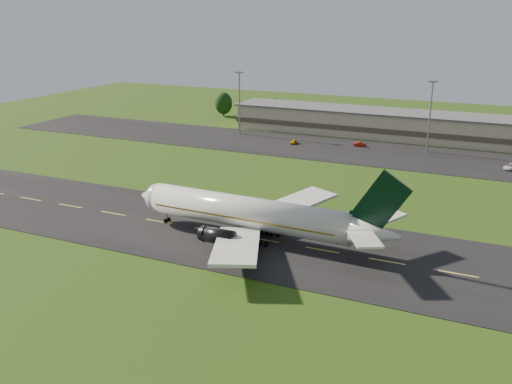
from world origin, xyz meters
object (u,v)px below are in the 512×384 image
at_px(airliner, 252,214).
at_px(light_mast_west, 239,95).
at_px(service_vehicle_a, 293,142).
at_px(terminal, 441,129).
at_px(service_vehicle_b, 360,144).
at_px(service_vehicle_c, 511,167).
at_px(light_mast_centre, 431,108).

height_order(airliner, light_mast_west, light_mast_west).
height_order(airliner, service_vehicle_a, airliner).
xyz_separation_m(terminal, service_vehicle_b, (-20.61, -17.56, -3.28)).
height_order(terminal, service_vehicle_c, terminal).
xyz_separation_m(terminal, service_vehicle_a, (-40.03, -22.49, -3.27)).
xyz_separation_m(terminal, light_mast_west, (-61.40, -16.18, 8.75)).
relative_size(airliner, terminal, 0.35).
bearing_deg(light_mast_west, airliner, -62.36).
height_order(airliner, light_mast_centre, light_mast_centre).
bearing_deg(light_mast_west, service_vehicle_b, -1.93).
distance_m(airliner, light_mast_centre, 82.44).
bearing_deg(light_mast_west, light_mast_centre, 0.00).
distance_m(service_vehicle_a, service_vehicle_b, 20.04).
xyz_separation_m(service_vehicle_b, service_vehicle_c, (41.76, -9.23, 0.10)).
xyz_separation_m(light_mast_centre, service_vehicle_a, (-38.63, -6.31, -12.02)).
relative_size(airliner, light_mast_centre, 2.52).
bearing_deg(airliner, light_mast_west, 119.10).
distance_m(light_mast_centre, service_vehicle_c, 27.63).
bearing_deg(service_vehicle_a, service_vehicle_c, -6.89).
distance_m(terminal, light_mast_centre, 18.45).
xyz_separation_m(light_mast_centre, service_vehicle_b, (-19.21, -1.37, -12.03)).
bearing_deg(light_mast_centre, service_vehicle_a, -170.72).
bearing_deg(terminal, light_mast_west, -165.24).
xyz_separation_m(airliner, terminal, (19.49, 96.20, -0.67)).
bearing_deg(terminal, light_mast_centre, -94.95).
bearing_deg(terminal, service_vehicle_b, -139.57).
bearing_deg(service_vehicle_c, light_mast_west, -166.43).
bearing_deg(terminal, service_vehicle_a, -150.67).
xyz_separation_m(airliner, light_mast_west, (-41.91, 80.02, 8.08)).
bearing_deg(airliner, light_mast_centre, 78.71).
height_order(airliner, service_vehicle_c, airliner).
xyz_separation_m(airliner, light_mast_centre, (18.09, 80.02, 8.08)).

